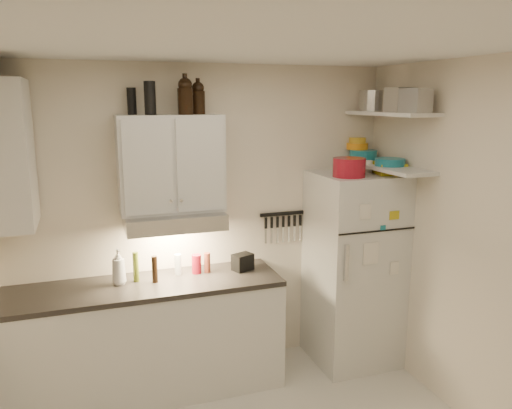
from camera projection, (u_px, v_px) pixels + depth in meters
name	position (u px, v px, depth m)	size (l,w,h in m)	color
ceiling	(267.00, 40.00, 2.56)	(3.20, 3.00, 0.02)	white
back_wall	(205.00, 221.00, 4.23)	(3.20, 0.02, 2.60)	beige
right_wall	(491.00, 253.00, 3.35)	(0.02, 3.00, 2.60)	beige
base_cabinet	(148.00, 341.00, 3.94)	(2.10, 0.60, 0.88)	silver
countertop	(146.00, 286.00, 3.85)	(2.10, 0.62, 0.04)	black
upper_cabinet	(171.00, 164.00, 3.86)	(0.80, 0.33, 0.75)	silver
side_cabinet	(5.00, 154.00, 3.35)	(0.33, 0.55, 1.00)	silver
range_hood	(174.00, 220.00, 3.89)	(0.76, 0.46, 0.12)	silver
fridge	(353.00, 269.00, 4.40)	(0.70, 0.68, 1.70)	silver
shelf_hi	(390.00, 114.00, 4.06)	(0.30, 0.95, 0.03)	silver
shelf_lo	(387.00, 167.00, 4.15)	(0.30, 0.95, 0.03)	silver
knife_strip	(282.00, 214.00, 4.43)	(0.42, 0.02, 0.03)	black
dutch_oven	(349.00, 167.00, 4.02)	(0.26, 0.26, 0.15)	maroon
book_stack	(388.00, 168.00, 4.19)	(0.22, 0.28, 0.09)	gold
spice_jar	(369.00, 167.00, 4.25)	(0.06, 0.06, 0.10)	silver
stock_pot	(373.00, 101.00, 4.39)	(0.25, 0.25, 0.18)	silver
tin_a	(400.00, 100.00, 3.99)	(0.19, 0.17, 0.19)	#AAAAAD
tin_b	(416.00, 101.00, 3.69)	(0.18, 0.18, 0.18)	#AAAAAD
bowl_teal	(363.00, 155.00, 4.46)	(0.24, 0.24, 0.10)	#187387
bowl_orange	(357.00, 146.00, 4.51)	(0.19, 0.19, 0.06)	orange
bowl_yellow	(357.00, 140.00, 4.50)	(0.15, 0.15, 0.05)	gold
plates	(390.00, 162.00, 4.12)	(0.25, 0.25, 0.06)	#187387
growler_a	(185.00, 96.00, 3.74)	(0.12, 0.12, 0.28)	black
growler_b	(198.00, 98.00, 3.84)	(0.11, 0.11, 0.25)	black
thermos_a	(150.00, 98.00, 3.65)	(0.08, 0.08, 0.24)	black
thermos_b	(132.00, 101.00, 3.74)	(0.07, 0.07, 0.20)	black
soap_bottle	(119.00, 265.00, 3.81)	(0.12, 0.12, 0.31)	silver
pepper_mill	(207.00, 263.00, 4.09)	(0.05, 0.05, 0.17)	brown
oil_bottle	(136.00, 267.00, 3.87)	(0.05, 0.05, 0.24)	#4F5F17
vinegar_bottle	(155.00, 269.00, 3.86)	(0.04, 0.04, 0.21)	black
clear_bottle	(178.00, 264.00, 4.04)	(0.06, 0.06, 0.17)	silver
red_jar	(197.00, 264.00, 4.07)	(0.08, 0.08, 0.16)	maroon
caddy	(243.00, 262.00, 4.14)	(0.16, 0.11, 0.14)	black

